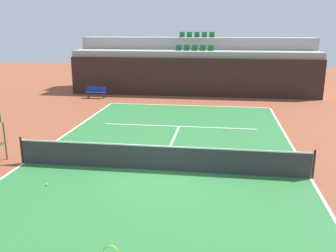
# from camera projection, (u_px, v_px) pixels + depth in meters

# --- Properties ---
(ground_plane) EXTENTS (80.00, 80.00, 0.00)m
(ground_plane) POSITION_uv_depth(u_px,v_px,m) (160.00, 170.00, 13.88)
(ground_plane) COLOR brown
(court_surface) EXTENTS (11.00, 24.00, 0.01)m
(court_surface) POSITION_uv_depth(u_px,v_px,m) (160.00, 170.00, 13.88)
(court_surface) COLOR #2D7238
(court_surface) RESTS_ON ground_plane
(baseline_far) EXTENTS (11.00, 0.10, 0.00)m
(baseline_far) POSITION_uv_depth(u_px,v_px,m) (188.00, 105.00, 25.30)
(baseline_far) COLOR white
(baseline_far) RESTS_ON court_surface
(sideline_left) EXTENTS (0.10, 24.00, 0.00)m
(sideline_left) POSITION_uv_depth(u_px,v_px,m) (24.00, 163.00, 14.62)
(sideline_left) COLOR white
(sideline_left) RESTS_ON court_surface
(sideline_right) EXTENTS (0.10, 24.00, 0.00)m
(sideline_right) POSITION_uv_depth(u_px,v_px,m) (311.00, 178.00, 13.12)
(sideline_right) COLOR white
(sideline_right) RESTS_ON court_surface
(service_line_far) EXTENTS (8.26, 0.10, 0.00)m
(service_line_far) POSITION_uv_depth(u_px,v_px,m) (179.00, 126.00, 19.99)
(service_line_far) COLOR white
(service_line_far) RESTS_ON court_surface
(centre_service_line) EXTENTS (0.10, 6.40, 0.00)m
(centre_service_line) POSITION_uv_depth(u_px,v_px,m) (171.00, 144.00, 16.93)
(centre_service_line) COLOR white
(centre_service_line) RESTS_ON court_surface
(back_wall) EXTENTS (19.32, 0.30, 2.93)m
(back_wall) POSITION_uv_depth(u_px,v_px,m) (193.00, 78.00, 28.32)
(back_wall) COLOR black
(back_wall) RESTS_ON ground_plane
(stands_tier_lower) EXTENTS (19.32, 2.40, 3.40)m
(stands_tier_lower) POSITION_uv_depth(u_px,v_px,m) (194.00, 72.00, 29.55)
(stands_tier_lower) COLOR #9E9E99
(stands_tier_lower) RESTS_ON ground_plane
(stands_tier_upper) EXTENTS (19.32, 2.40, 4.37)m
(stands_tier_upper) POSITION_uv_depth(u_px,v_px,m) (196.00, 63.00, 31.72)
(stands_tier_upper) COLOR #9E9E99
(stands_tier_upper) RESTS_ON ground_plane
(seating_row_lower) EXTENTS (2.97, 0.44, 0.44)m
(seating_row_lower) POSITION_uv_depth(u_px,v_px,m) (195.00, 49.00, 29.16)
(seating_row_lower) COLOR #1E6633
(seating_row_lower) RESTS_ON stands_tier_lower
(seating_row_upper) EXTENTS (2.97, 0.44, 0.44)m
(seating_row_upper) POSITION_uv_depth(u_px,v_px,m) (197.00, 36.00, 31.21)
(seating_row_upper) COLOR #1E6633
(seating_row_upper) RESTS_ON stands_tier_upper
(tennis_net) EXTENTS (11.08, 0.08, 1.07)m
(tennis_net) POSITION_uv_depth(u_px,v_px,m) (160.00, 158.00, 13.74)
(tennis_net) COLOR black
(tennis_net) RESTS_ON court_surface
(player_bench) EXTENTS (1.50, 0.40, 0.85)m
(player_bench) POSITION_uv_depth(u_px,v_px,m) (96.00, 91.00, 27.90)
(player_bench) COLOR navy
(player_bench) RESTS_ON ground_plane
(tennis_ball_2) EXTENTS (0.07, 0.07, 0.07)m
(tennis_ball_2) POSITION_uv_depth(u_px,v_px,m) (47.00, 184.00, 12.53)
(tennis_ball_2) COLOR #CCE033
(tennis_ball_2) RESTS_ON court_surface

